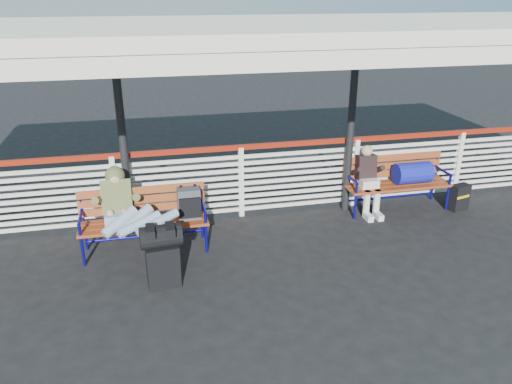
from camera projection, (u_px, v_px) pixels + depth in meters
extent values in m
plane|color=black|center=(269.00, 273.00, 6.70)|extent=(60.00, 60.00, 0.00)
cube|color=silver|center=(241.00, 182.00, 8.19)|extent=(12.00, 0.04, 1.04)
cube|color=maroon|center=(241.00, 147.00, 7.96)|extent=(12.00, 0.06, 0.08)
cube|color=silver|center=(254.00, 28.00, 6.35)|extent=(12.60, 3.60, 0.16)
cube|color=silver|center=(294.00, 56.00, 4.82)|extent=(12.60, 0.06, 0.30)
cylinder|color=black|center=(123.00, 139.00, 7.34)|extent=(0.12, 0.12, 3.00)
cylinder|color=black|center=(351.00, 125.00, 8.08)|extent=(0.12, 0.12, 3.00)
cube|color=black|center=(163.00, 266.00, 6.34)|extent=(0.43, 0.28, 0.56)
cylinder|color=black|center=(161.00, 236.00, 6.18)|extent=(0.53, 0.33, 0.29)
cube|color=brown|center=(144.00, 224.00, 7.09)|extent=(1.80, 0.50, 0.04)
cube|color=brown|center=(142.00, 199.00, 7.22)|extent=(1.80, 0.10, 0.40)
cylinder|color=#0F0C86|center=(83.00, 251.00, 6.82)|extent=(0.04, 0.04, 0.45)
cylinder|color=#0F0C86|center=(206.00, 238.00, 7.17)|extent=(0.04, 0.04, 0.45)
cylinder|color=#0F0C86|center=(84.00, 222.00, 7.16)|extent=(0.04, 0.04, 0.90)
cylinder|color=#0F0C86|center=(201.00, 211.00, 7.51)|extent=(0.04, 0.04, 0.90)
cube|color=#4B4E52|center=(189.00, 203.00, 7.15)|extent=(0.32, 0.20, 0.45)
cube|color=brown|center=(398.00, 185.00, 8.48)|extent=(1.80, 0.50, 0.04)
cube|color=brown|center=(392.00, 165.00, 8.61)|extent=(1.80, 0.10, 0.40)
cylinder|color=#0F0C86|center=(355.00, 206.00, 8.21)|extent=(0.04, 0.04, 0.45)
cylinder|color=#0F0C86|center=(447.00, 197.00, 8.56)|extent=(0.04, 0.04, 0.45)
cylinder|color=#0F0C86|center=(345.00, 184.00, 8.55)|extent=(0.04, 0.04, 0.90)
cylinder|color=#0F0C86|center=(434.00, 176.00, 8.90)|extent=(0.04, 0.04, 0.90)
cylinder|color=#0F1492|center=(413.00, 173.00, 8.45)|extent=(0.62, 0.36, 0.36)
cube|color=#93AFC7|center=(118.00, 219.00, 7.03)|extent=(0.36, 0.26, 0.18)
cube|color=brown|center=(117.00, 197.00, 7.11)|extent=(0.42, 0.38, 0.53)
sphere|color=brown|center=(115.00, 176.00, 7.09)|extent=(0.28, 0.28, 0.28)
sphere|color=tan|center=(115.00, 177.00, 7.06)|extent=(0.21, 0.21, 0.21)
cube|color=black|center=(150.00, 231.00, 6.05)|extent=(0.11, 0.27, 0.10)
cube|color=black|center=(170.00, 229.00, 6.10)|extent=(0.11, 0.27, 0.10)
cube|color=beige|center=(368.00, 183.00, 8.33)|extent=(0.30, 0.24, 0.16)
cube|color=black|center=(366.00, 167.00, 8.37)|extent=(0.32, 0.23, 0.42)
sphere|color=tan|center=(367.00, 151.00, 8.28)|extent=(0.19, 0.19, 0.19)
cylinder|color=beige|center=(366.00, 204.00, 8.26)|extent=(0.11, 0.11, 0.46)
cylinder|color=beige|center=(376.00, 203.00, 8.30)|extent=(0.11, 0.11, 0.46)
cube|color=silver|center=(368.00, 217.00, 8.24)|extent=(0.10, 0.24, 0.10)
cube|color=silver|center=(378.00, 216.00, 8.28)|extent=(0.10, 0.24, 0.10)
cube|color=black|center=(459.00, 197.00, 8.56)|extent=(0.36, 0.26, 0.45)
cube|color=gold|center=(463.00, 197.00, 8.45)|extent=(0.27, 0.09, 0.04)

